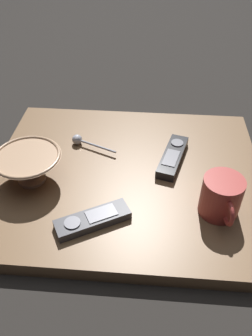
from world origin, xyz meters
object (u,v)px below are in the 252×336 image
object	(u,v)px
coffee_mug	(221,197)
cereal_bowl	(29,166)
tv_remote_far	(173,157)
tv_remote_near	(93,219)
teaspoon	(80,141)

from	to	relation	value
coffee_mug	cereal_bowl	bearing A→B (deg)	-98.71
tv_remote_far	tv_remote_near	bearing A→B (deg)	-37.93
coffee_mug	tv_remote_near	distance (m)	0.28
cereal_bowl	teaspoon	bearing A→B (deg)	147.98
teaspoon	tv_remote_near	size ratio (longest dim) A/B	0.77
cereal_bowl	tv_remote_far	xyz separation A→B (m)	(-0.10, 0.34, -0.03)
coffee_mug	tv_remote_far	xyz separation A→B (m)	(-0.17, -0.10, -0.03)
cereal_bowl	tv_remote_near	bearing A→B (deg)	53.97
cereal_bowl	coffee_mug	bearing A→B (deg)	81.29
cereal_bowl	coffee_mug	world-z (taller)	coffee_mug
cereal_bowl	teaspoon	world-z (taller)	cereal_bowl
teaspoon	tv_remote_far	size ratio (longest dim) A/B	0.74
coffee_mug	tv_remote_far	world-z (taller)	coffee_mug
teaspoon	tv_remote_near	world-z (taller)	teaspoon
cereal_bowl	tv_remote_far	size ratio (longest dim) A/B	0.94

